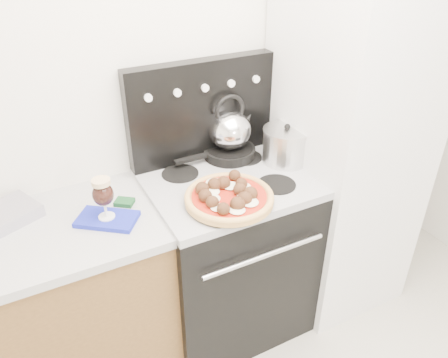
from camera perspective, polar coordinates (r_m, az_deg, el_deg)
room_shell at (r=1.26m, az=16.31°, el=-6.47°), size 3.52×3.01×2.52m
base_cabinet at (r=2.25m, az=-27.06°, el=-17.43°), size 1.45×0.60×0.86m
stove_body at (r=2.36m, az=0.40°, el=-10.06°), size 0.76×0.65×0.88m
cooktop at (r=2.08m, az=0.44°, el=-0.51°), size 0.76×0.65×0.04m
backguard at (r=2.18m, az=-2.95°, el=8.93°), size 0.76×0.08×0.50m
fridge at (r=2.41m, az=15.65°, el=4.28°), size 0.64×0.68×1.90m
foil_sheet at (r=2.03m, az=-26.90°, el=-4.35°), size 0.32×0.29×0.05m
oven_mitt at (r=1.89m, az=-15.01°, el=-5.09°), size 0.28×0.26×0.02m
beer_glass at (r=1.83m, az=-15.44°, el=-2.46°), size 0.10×0.10×0.19m
pizza_pan at (r=1.90m, az=0.67°, el=-3.03°), size 0.45×0.45×0.01m
pizza at (r=1.88m, az=0.68°, el=-2.19°), size 0.49×0.49×0.06m
skillet at (r=2.27m, az=0.73°, el=3.54°), size 0.27×0.27×0.05m
tea_kettle at (r=2.20m, az=0.76°, el=6.86°), size 0.23×0.23×0.24m
stock_pot at (r=2.22m, az=8.07°, el=4.29°), size 0.27×0.27×0.17m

